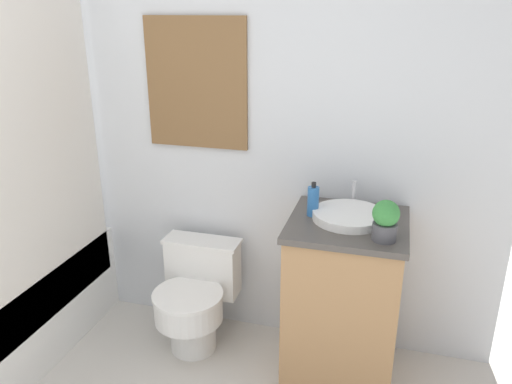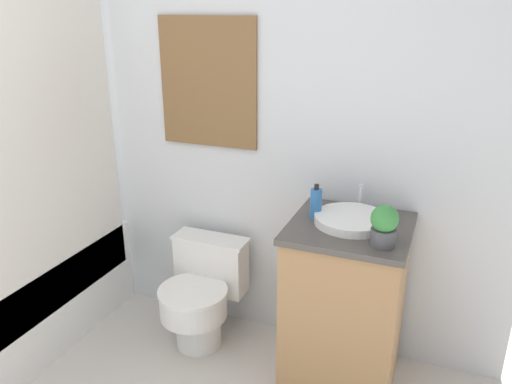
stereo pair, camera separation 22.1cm
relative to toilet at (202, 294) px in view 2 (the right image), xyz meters
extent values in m
cube|color=silver|center=(-0.13, 0.29, 0.95)|extent=(3.46, 0.05, 2.50)
cube|color=brown|center=(-0.04, 0.25, 1.14)|extent=(0.56, 0.02, 0.68)
cube|color=silver|center=(-0.04, 0.25, 1.14)|extent=(0.53, 0.01, 0.65)
cube|color=white|center=(-1.01, -0.41, -0.04)|extent=(0.69, 1.35, 0.53)
cube|color=silver|center=(-0.67, -0.41, 0.81)|extent=(0.01, 1.24, 1.67)
cylinder|color=white|center=(0.00, -0.05, -0.19)|extent=(0.26, 0.26, 0.22)
cylinder|color=white|center=(0.00, -0.10, -0.01)|extent=(0.37, 0.37, 0.14)
cylinder|color=white|center=(0.00, -0.10, 0.07)|extent=(0.38, 0.38, 0.02)
cube|color=white|center=(0.00, 0.13, 0.12)|extent=(0.41, 0.16, 0.31)
cube|color=white|center=(0.00, 0.13, 0.28)|extent=(0.43, 0.17, 0.02)
cube|color=#AD7F51|center=(0.82, -0.03, 0.12)|extent=(0.53, 0.52, 0.85)
cube|color=#4C4742|center=(0.82, -0.03, 0.56)|extent=(0.56, 0.55, 0.03)
cylinder|color=white|center=(0.82, -0.01, 0.59)|extent=(0.35, 0.35, 0.04)
cylinder|color=silver|center=(0.82, 0.19, 0.64)|extent=(0.02, 0.02, 0.13)
cylinder|color=#2D6BB2|center=(0.64, -0.01, 0.65)|extent=(0.06, 0.06, 0.14)
cylinder|color=black|center=(0.64, -0.01, 0.73)|extent=(0.02, 0.02, 0.02)
cylinder|color=#4C4C51|center=(0.99, -0.19, 0.61)|extent=(0.11, 0.11, 0.08)
sphere|color=#3D8E42|center=(0.99, -0.19, 0.70)|extent=(0.12, 0.12, 0.12)
camera|label=1|loc=(0.99, -2.23, 1.52)|focal=35.00mm
camera|label=2|loc=(1.20, -2.16, 1.52)|focal=35.00mm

